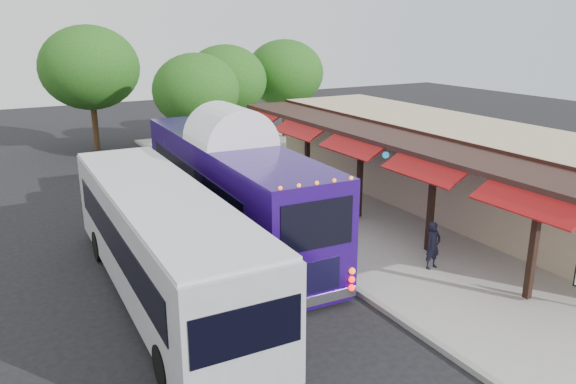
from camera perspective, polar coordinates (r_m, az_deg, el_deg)
ground at (r=17.67m, az=4.80°, el=-8.82°), size 90.00×90.00×0.00m
sidewalk at (r=23.40m, az=9.56°, el=-2.28°), size 10.00×40.00×0.15m
curb at (r=20.82m, az=-1.22°, el=-4.48°), size 0.20×40.00×0.16m
station_shelter at (r=25.10m, az=15.83°, el=2.83°), size 8.15×20.00×3.60m
coach_bus at (r=20.00m, az=-5.75°, el=0.71°), size 3.06×12.40×3.94m
city_bus at (r=16.29m, az=-12.73°, el=-4.69°), size 2.86×11.99×3.21m
ped_a at (r=18.30m, az=14.53°, el=-5.27°), size 0.59×0.42×1.54m
ped_b at (r=22.35m, az=3.44°, el=-0.47°), size 0.97×0.84×1.72m
ped_c at (r=25.63m, az=0.33°, el=1.61°), size 0.98×0.65×1.54m
ped_d at (r=25.47m, az=-4.17°, el=1.70°), size 1.29×1.13×1.74m
tree_left at (r=31.76m, az=-9.32°, el=10.14°), size 4.78×4.78×6.12m
tree_mid at (r=35.24m, az=-6.34°, el=11.22°), size 5.02×5.02×6.43m
tree_right at (r=38.38m, az=-0.34°, el=11.98°), size 5.19×5.19×6.64m
tree_far at (r=36.61m, az=-19.52°, el=11.81°), size 5.92×5.92×7.58m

